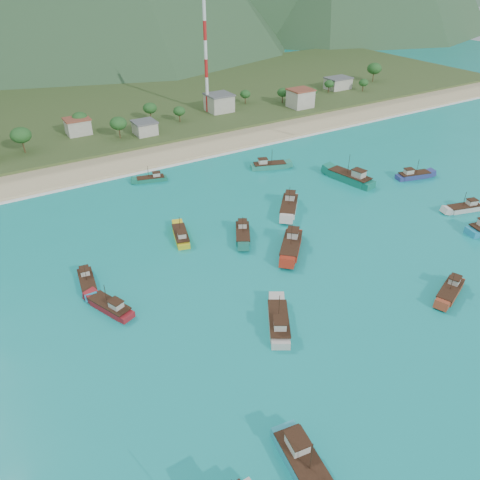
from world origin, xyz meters
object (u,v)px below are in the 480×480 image
boat_10 (181,236)px  boat_17 (279,323)px  boat_3 (291,246)px  boat_8 (269,166)px  boat_5 (350,178)px  radio_tower (206,59)px  boat_12 (87,282)px  boat_26 (413,176)px  boat_0 (289,207)px  boat_24 (464,208)px  boat_2 (111,307)px  boat_23 (450,291)px  boat_1 (243,234)px  boat_25 (151,179)px  boat_16 (305,467)px

boat_10 → boat_17: boat_17 is taller
boat_3 → boat_8: bearing=-74.3°
boat_5 → boat_10: size_ratio=1.47×
boat_5 → boat_17: size_ratio=1.30×
radio_tower → boat_3: (-30.26, -94.87, -20.12)m
boat_12 → boat_26: boat_26 is taller
radio_tower → boat_0: size_ratio=3.40×
boat_0 → boat_5: 25.08m
boat_5 → boat_24: (12.26, -27.66, -0.47)m
boat_8 → boat_10: bearing=-40.2°
boat_2 → boat_3: bearing=-23.5°
boat_5 → boat_23: (-18.86, -47.49, -0.47)m
boat_8 → boat_5: bearing=55.4°
boat_1 → boat_24: boat_1 is taller
boat_12 → boat_25: bearing=-119.1°
boat_23 → boat_26: 53.69m
boat_17 → boat_26: (68.52, 30.63, -0.09)m
radio_tower → boat_1: 94.59m
boat_10 → boat_5: bearing=20.0°
boat_23 → boat_17: bearing=52.7°
boat_0 → boat_25: 40.77m
boat_17 → boat_23: 33.97m
boat_17 → boat_25: boat_17 is taller
boat_0 → boat_2: (-50.00, -14.23, -0.28)m
boat_8 → boat_26: boat_8 is taller
boat_0 → boat_17: boat_0 is taller
boat_2 → boat_3: (39.56, -0.66, 0.27)m
boat_25 → boat_10: bearing=-175.7°
boat_0 → boat_24: size_ratio=1.17×
boat_0 → boat_16: bearing=96.9°
boat_17 → radio_tower: bearing=99.2°
boat_2 → boat_16: (10.63, -42.34, 0.28)m
boat_16 → boat_2: bearing=-67.3°
boat_0 → boat_17: size_ratio=1.04×
boat_3 → boat_16: 50.74m
radio_tower → boat_5: size_ratio=2.72×
boat_10 → boat_26: bearing=13.0°
boat_12 → boat_25: 47.96m
boat_26 → boat_5: bearing=-99.3°
boat_17 → boat_12: bearing=161.8°
boat_1 → boat_25: (-6.08, 38.87, -0.16)m
boat_10 → boat_17: size_ratio=0.89×
boat_2 → boat_10: 26.47m
radio_tower → boat_16: radio_tower is taller
boat_1 → boat_10: bearing=2.2°
radio_tower → boat_24: size_ratio=3.96×
boat_3 → boat_10: boat_3 is taller
boat_3 → boat_24: size_ratio=1.14×
boat_3 → boat_23: bearing=164.1°
boat_16 → boat_0: bearing=-116.3°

